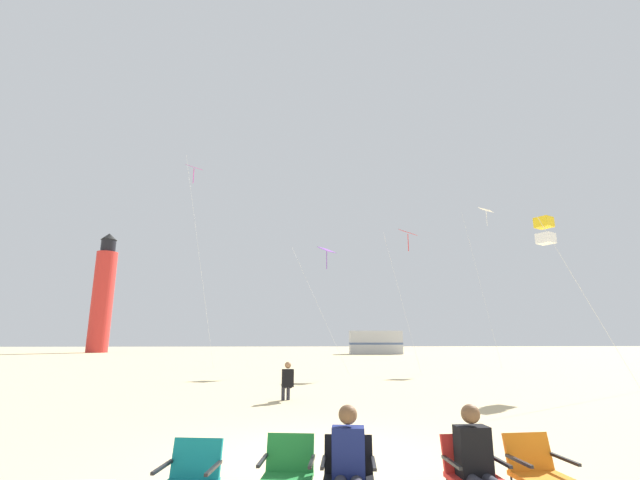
{
  "coord_description": "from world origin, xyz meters",
  "views": [
    {
      "loc": [
        -0.42,
        -7.55,
        1.85
      ],
      "look_at": [
        0.81,
        12.94,
        6.55
      ],
      "focal_mm": 24.23,
      "sensor_mm": 36.0,
      "label": 1
    }
  ],
  "objects_px": {
    "kite_flyer_standing": "(287,380)",
    "rv_van_silver": "(375,343)",
    "camp_chair_red": "(472,469)",
    "camp_chair_orange": "(537,468)",
    "kite_box_gold": "(545,231)",
    "camp_chair_green": "(288,469)",
    "kite_diamond_violet": "(326,254)",
    "lighthouse_distant": "(103,295)",
    "kite_diamond_magenta": "(195,177)",
    "kite_diamond_scarlet": "(407,237)",
    "camp_chair_teal": "(191,475)",
    "spectator_black_chair": "(348,463)",
    "spectator_red_chair": "(477,461)",
    "kite_diamond_white": "(486,217)",
    "camp_chair_black": "(349,471)"
  },
  "relations": [
    {
      "from": "kite_flyer_standing",
      "to": "rv_van_silver",
      "type": "xyz_separation_m",
      "value": [
        10.36,
        40.64,
        0.78
      ]
    },
    {
      "from": "camp_chair_red",
      "to": "camp_chair_orange",
      "type": "bearing_deg",
      "value": -0.68
    },
    {
      "from": "kite_box_gold",
      "to": "camp_chair_green",
      "type": "bearing_deg",
      "value": -131.3
    },
    {
      "from": "camp_chair_red",
      "to": "kite_diamond_violet",
      "type": "height_order",
      "value": "kite_diamond_violet"
    },
    {
      "from": "kite_diamond_violet",
      "to": "lighthouse_distant",
      "type": "height_order",
      "value": "lighthouse_distant"
    },
    {
      "from": "camp_chair_red",
      "to": "kite_box_gold",
      "type": "xyz_separation_m",
      "value": [
        8.67,
        12.23,
        5.81
      ]
    },
    {
      "from": "kite_diamond_magenta",
      "to": "kite_diamond_scarlet",
      "type": "height_order",
      "value": "kite_diamond_magenta"
    },
    {
      "from": "camp_chair_teal",
      "to": "spectator_black_chair",
      "type": "bearing_deg",
      "value": 5.43
    },
    {
      "from": "spectator_red_chair",
      "to": "kite_diamond_magenta",
      "type": "height_order",
      "value": "kite_diamond_magenta"
    },
    {
      "from": "camp_chair_orange",
      "to": "kite_diamond_scarlet",
      "type": "bearing_deg",
      "value": 74.14
    },
    {
      "from": "kite_diamond_white",
      "to": "lighthouse_distant",
      "type": "bearing_deg",
      "value": 140.89
    },
    {
      "from": "kite_diamond_white",
      "to": "lighthouse_distant",
      "type": "distance_m",
      "value": 52.62
    },
    {
      "from": "kite_diamond_white",
      "to": "kite_diamond_scarlet",
      "type": "xyz_separation_m",
      "value": [
        -6.93,
        -3.91,
        -2.58
      ]
    },
    {
      "from": "camp_chair_teal",
      "to": "camp_chair_black",
      "type": "bearing_deg",
      "value": 10.32
    },
    {
      "from": "camp_chair_green",
      "to": "kite_diamond_scarlet",
      "type": "distance_m",
      "value": 22.99
    },
    {
      "from": "camp_chair_orange",
      "to": "kite_box_gold",
      "type": "bearing_deg",
      "value": 52.9
    },
    {
      "from": "camp_chair_green",
      "to": "camp_chair_black",
      "type": "height_order",
      "value": "same"
    },
    {
      "from": "kite_diamond_magenta",
      "to": "spectator_black_chair",
      "type": "bearing_deg",
      "value": -72.48
    },
    {
      "from": "camp_chair_red",
      "to": "kite_box_gold",
      "type": "height_order",
      "value": "kite_box_gold"
    },
    {
      "from": "camp_chair_green",
      "to": "camp_chair_black",
      "type": "bearing_deg",
      "value": -1.81
    },
    {
      "from": "kite_box_gold",
      "to": "camp_chair_black",
      "type": "bearing_deg",
      "value": -129.31
    },
    {
      "from": "spectator_black_chair",
      "to": "lighthouse_distant",
      "type": "height_order",
      "value": "lighthouse_distant"
    },
    {
      "from": "camp_chair_green",
      "to": "rv_van_silver",
      "type": "distance_m",
      "value": 50.52
    },
    {
      "from": "camp_chair_green",
      "to": "spectator_red_chair",
      "type": "bearing_deg",
      "value": -0.43
    },
    {
      "from": "lighthouse_distant",
      "to": "kite_box_gold",
      "type": "bearing_deg",
      "value": -50.57
    },
    {
      "from": "camp_chair_green",
      "to": "kite_diamond_white",
      "type": "relative_size",
      "value": 0.07
    },
    {
      "from": "kite_flyer_standing",
      "to": "kite_diamond_scarlet",
      "type": "relative_size",
      "value": 0.14
    },
    {
      "from": "camp_chair_orange",
      "to": "camp_chair_red",
      "type": "bearing_deg",
      "value": 177.59
    },
    {
      "from": "kite_diamond_magenta",
      "to": "kite_box_gold",
      "type": "distance_m",
      "value": 22.46
    },
    {
      "from": "spectator_black_chair",
      "to": "camp_chair_red",
      "type": "bearing_deg",
      "value": 11.59
    },
    {
      "from": "camp_chair_teal",
      "to": "lighthouse_distant",
      "type": "bearing_deg",
      "value": 122.04
    },
    {
      "from": "camp_chair_teal",
      "to": "camp_chair_black",
      "type": "relative_size",
      "value": 1.0
    },
    {
      "from": "camp_chair_orange",
      "to": "kite_flyer_standing",
      "type": "height_order",
      "value": "kite_flyer_standing"
    },
    {
      "from": "kite_flyer_standing",
      "to": "kite_diamond_magenta",
      "type": "distance_m",
      "value": 20.91
    },
    {
      "from": "camp_chair_teal",
      "to": "kite_diamond_violet",
      "type": "bearing_deg",
      "value": 89.94
    },
    {
      "from": "camp_chair_red",
      "to": "kite_diamond_white",
      "type": "relative_size",
      "value": 0.07
    },
    {
      "from": "camp_chair_teal",
      "to": "camp_chair_orange",
      "type": "height_order",
      "value": "same"
    },
    {
      "from": "camp_chair_teal",
      "to": "spectator_red_chair",
      "type": "height_order",
      "value": "spectator_red_chair"
    },
    {
      "from": "camp_chair_orange",
      "to": "kite_flyer_standing",
      "type": "xyz_separation_m",
      "value": [
        -2.79,
        8.95,
        0.11
      ]
    },
    {
      "from": "camp_chair_black",
      "to": "kite_diamond_scarlet",
      "type": "xyz_separation_m",
      "value": [
        6.37,
        20.68,
        7.47
      ]
    },
    {
      "from": "spectator_red_chair",
      "to": "kite_diamond_violet",
      "type": "bearing_deg",
      "value": 87.6
    },
    {
      "from": "kite_diamond_violet",
      "to": "kite_diamond_magenta",
      "type": "xyz_separation_m",
      "value": [
        -9.08,
        3.19,
        6.08
      ]
    },
    {
      "from": "spectator_black_chair",
      "to": "kite_diamond_magenta",
      "type": "distance_m",
      "value": 28.44
    },
    {
      "from": "spectator_red_chair",
      "to": "kite_diamond_scarlet",
      "type": "height_order",
      "value": "kite_diamond_scarlet"
    },
    {
      "from": "spectator_black_chair",
      "to": "kite_diamond_violet",
      "type": "distance_m",
      "value": 22.18
    },
    {
      "from": "camp_chair_black",
      "to": "camp_chair_red",
      "type": "bearing_deg",
      "value": 5.67
    },
    {
      "from": "camp_chair_green",
      "to": "kite_diamond_white",
      "type": "height_order",
      "value": "kite_diamond_white"
    },
    {
      "from": "camp_chair_teal",
      "to": "lighthouse_distant",
      "type": "distance_m",
      "value": 63.76
    },
    {
      "from": "kite_box_gold",
      "to": "lighthouse_distant",
      "type": "relative_size",
      "value": 0.41
    },
    {
      "from": "camp_chair_teal",
      "to": "kite_box_gold",
      "type": "height_order",
      "value": "kite_box_gold"
    }
  ]
}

